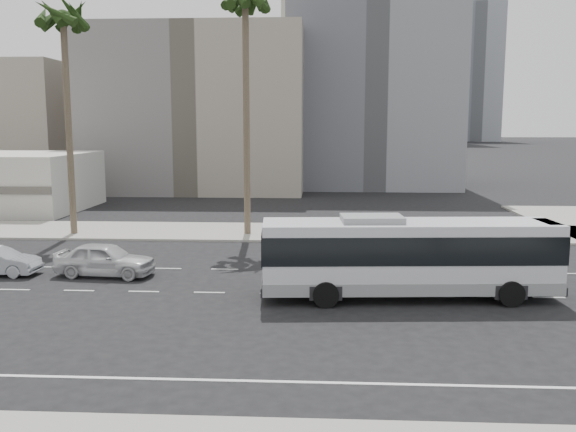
# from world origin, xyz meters

# --- Properties ---
(ground) EXTENTS (700.00, 700.00, 0.00)m
(ground) POSITION_xyz_m (0.00, 0.00, 0.00)
(ground) COLOR black
(ground) RESTS_ON ground
(sidewalk_north) EXTENTS (120.00, 7.00, 0.15)m
(sidewalk_north) POSITION_xyz_m (0.00, 15.50, 0.07)
(sidewalk_north) COLOR gray
(sidewalk_north) RESTS_ON ground
(midrise_beige_west) EXTENTS (24.00, 18.00, 18.00)m
(midrise_beige_west) POSITION_xyz_m (-12.00, 45.00, 9.00)
(midrise_beige_west) COLOR gray
(midrise_beige_west) RESTS_ON ground
(midrise_gray_center) EXTENTS (20.00, 20.00, 26.00)m
(midrise_gray_center) POSITION_xyz_m (8.00, 52.00, 13.00)
(midrise_gray_center) COLOR slate
(midrise_gray_center) RESTS_ON ground
(midrise_beige_far) EXTENTS (18.00, 16.00, 15.00)m
(midrise_beige_far) POSITION_xyz_m (-38.00, 50.00, 7.50)
(midrise_beige_far) COLOR gray
(midrise_beige_far) RESTS_ON ground
(civic_tower) EXTENTS (42.00, 42.00, 129.00)m
(civic_tower) POSITION_xyz_m (-2.00, 250.00, 38.83)
(civic_tower) COLOR beige
(civic_tower) RESTS_ON ground
(highrise_right) EXTENTS (26.00, 26.00, 70.00)m
(highrise_right) POSITION_xyz_m (45.00, 230.00, 35.00)
(highrise_right) COLOR slate
(highrise_right) RESTS_ON ground
(highrise_far) EXTENTS (22.00, 22.00, 60.00)m
(highrise_far) POSITION_xyz_m (70.00, 260.00, 30.00)
(highrise_far) COLOR slate
(highrise_far) RESTS_ON ground
(city_bus) EXTENTS (12.83, 3.72, 3.64)m
(city_bus) POSITION_xyz_m (5.81, -0.33, 1.91)
(city_bus) COLOR silver
(city_bus) RESTS_ON ground
(car_a) EXTENTS (2.49, 5.12, 1.69)m
(car_a) POSITION_xyz_m (-8.76, 2.83, 0.84)
(car_a) COLOR silver
(car_a) RESTS_ON ground
(palm_near) EXTENTS (4.96, 4.96, 16.71)m
(palm_near) POSITION_xyz_m (-2.98, 14.40, 15.14)
(palm_near) COLOR brown
(palm_near) RESTS_ON ground
(palm_mid) EXTENTS (5.05, 5.05, 15.60)m
(palm_mid) POSITION_xyz_m (-14.84, 13.88, 14.04)
(palm_mid) COLOR brown
(palm_mid) RESTS_ON ground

